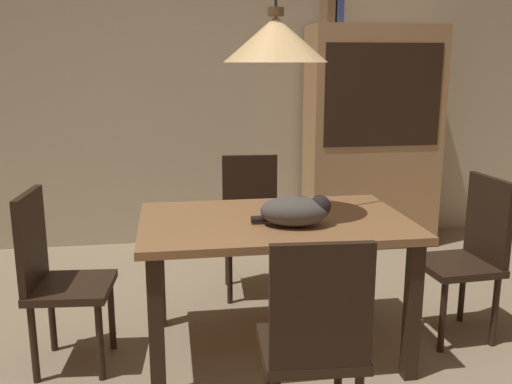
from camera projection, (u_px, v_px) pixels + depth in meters
back_wall at (217, 75)px, 4.81m from camera, size 6.40×0.10×2.90m
dining_table at (274, 237)px, 3.00m from camera, size 1.40×0.90×0.75m
chair_far_back at (251, 218)px, 3.87m from camera, size 0.42×0.42×0.93m
chair_right_side at (470, 251)px, 3.20m from camera, size 0.43×0.43×0.93m
chair_near_front at (315, 339)px, 2.18m from camera, size 0.42×0.42×0.93m
chair_left_side at (55, 273)px, 2.86m from camera, size 0.43×0.43×0.93m
cat_sleeping at (296, 211)px, 2.83m from camera, size 0.40×0.28×0.16m
pendant_lamp at (276, 39)px, 2.77m from camera, size 0.52×0.52×1.30m
hutch_bookcase at (371, 142)px, 4.81m from camera, size 1.12×0.45×1.85m
book_brown_thick at (327, 10)px, 4.51m from camera, size 0.06×0.24×0.22m
book_blue_wide at (336, 9)px, 4.52m from camera, size 0.06×0.24×0.24m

